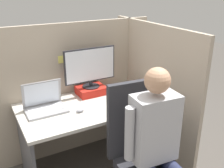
# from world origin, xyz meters

# --- Properties ---
(cubicle_panel_back) EXTENTS (1.83, 0.05, 1.45)m
(cubicle_panel_back) POSITION_xyz_m (-0.00, 0.76, 0.72)
(cubicle_panel_back) COLOR tan
(cubicle_panel_back) RESTS_ON ground
(cubicle_panel_right) EXTENTS (0.04, 1.39, 1.45)m
(cubicle_panel_right) POSITION_xyz_m (0.69, 0.30, 0.72)
(cubicle_panel_right) COLOR tan
(cubicle_panel_right) RESTS_ON ground
(desk) EXTENTS (1.33, 0.74, 0.71)m
(desk) POSITION_xyz_m (0.00, 0.37, 0.53)
(desk) COLOR beige
(desk) RESTS_ON ground
(paper_box) EXTENTS (0.29, 0.22, 0.08)m
(paper_box) POSITION_xyz_m (0.13, 0.60, 0.75)
(paper_box) COLOR red
(paper_box) RESTS_ON desk
(monitor) EXTENTS (0.55, 0.18, 0.41)m
(monitor) POSITION_xyz_m (0.13, 0.60, 1.01)
(monitor) COLOR #232328
(monitor) RESTS_ON paper_box
(laptop) EXTENTS (0.36, 0.25, 0.27)m
(laptop) POSITION_xyz_m (-0.40, 0.46, 0.76)
(laptop) COLOR #99999E
(laptop) RESTS_ON desk
(mouse) EXTENTS (0.07, 0.05, 0.03)m
(mouse) POSITION_xyz_m (-0.14, 0.27, 0.73)
(mouse) COLOR gray
(mouse) RESTS_ON desk
(stapler) EXTENTS (0.04, 0.16, 0.06)m
(stapler) POSITION_xyz_m (0.56, 0.48, 0.74)
(stapler) COLOR black
(stapler) RESTS_ON desk
(carrot_toy) EXTENTS (0.04, 0.14, 0.04)m
(carrot_toy) POSITION_xyz_m (0.26, 0.16, 0.73)
(carrot_toy) COLOR orange
(carrot_toy) RESTS_ON desk
(office_chair) EXTENTS (0.53, 0.58, 1.10)m
(office_chair) POSITION_xyz_m (0.16, -0.30, 0.54)
(office_chair) COLOR #2D2D33
(office_chair) RESTS_ON ground
(person) EXTENTS (0.48, 0.42, 1.28)m
(person) POSITION_xyz_m (0.18, -0.46, 0.74)
(person) COLOR #282D4C
(person) RESTS_ON ground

